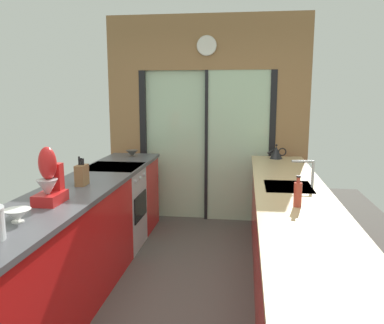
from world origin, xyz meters
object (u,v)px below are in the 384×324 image
kettle (276,152)px  mixing_bowl_near (17,215)px  stand_mixer (49,182)px  oven_range (115,207)px  soap_bottle (298,194)px  mixing_bowl_far (132,153)px  knife_block (82,175)px

kettle → mixing_bowl_near: bearing=-123.8°
stand_mixer → oven_range: bearing=90.7°
oven_range → kettle: (1.80, 0.76, 0.54)m
mixing_bowl_near → soap_bottle: size_ratio=0.76×
mixing_bowl_far → soap_bottle: soap_bottle is taller
stand_mixer → knife_block: bearing=90.0°
mixing_bowl_far → knife_block: 1.56m
knife_block → kettle: bearing=42.9°
oven_range → knife_block: size_ratio=3.62×
oven_range → mixing_bowl_near: mixing_bowl_near is taller
oven_range → mixing_bowl_near: (0.02, -1.90, 0.51)m
knife_block → stand_mixer: (0.00, -0.58, 0.07)m
oven_range → stand_mixer: bearing=-89.3°
mixing_bowl_near → knife_block: bearing=90.0°
mixing_bowl_near → stand_mixer: (0.00, 0.43, 0.12)m
oven_range → mixing_bowl_near: 1.97m
oven_range → mixing_bowl_near: size_ratio=5.37×
stand_mixer → soap_bottle: 1.79m
kettle → knife_block: bearing=-137.1°
stand_mixer → kettle: bearing=51.4°
knife_block → soap_bottle: (1.78, -0.42, 0.00)m
mixing_bowl_far → stand_mixer: stand_mixer is taller
oven_range → knife_block: (0.02, -0.90, 0.56)m
mixing_bowl_near → kettle: (1.78, 2.66, 0.03)m
kettle → oven_range: bearing=-157.1°
mixing_bowl_far → knife_block: (-0.00, -1.56, 0.05)m
oven_range → mixing_bowl_far: bearing=88.4°
mixing_bowl_near → soap_bottle: (1.78, 0.59, 0.05)m
knife_block → mixing_bowl_near: bearing=-90.0°
oven_range → mixing_bowl_far: 0.84m
mixing_bowl_near → knife_block: knife_block is taller
knife_block → kettle: (1.78, 1.66, -0.02)m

